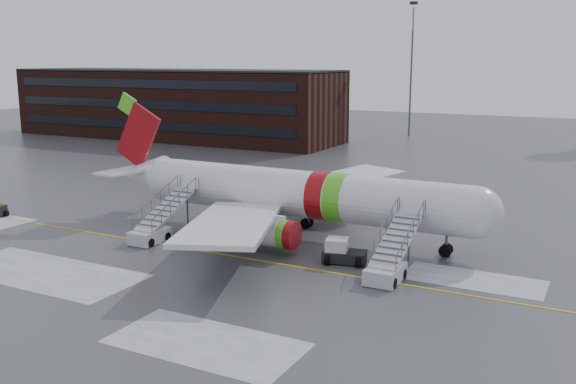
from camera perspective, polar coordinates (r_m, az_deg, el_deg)
The scene contains 7 objects.
ground at distance 49.84m, azimuth -7.52°, elevation -4.85°, with size 260.00×260.00×0.00m, color #494C4F.
airliner at distance 52.12m, azimuth 0.10°, elevation -0.13°, with size 35.03×32.97×11.18m.
airstair_fwd at distance 42.77m, azimuth 9.00°, elevation -6.22°, with size 2.05×7.70×3.48m.
airstair_aft at distance 51.98m, azimuth -11.69°, elevation -3.08°, with size 2.05×7.70×3.48m.
pushback_tug at distance 45.62m, azimuth 4.82°, elevation -5.35°, with size 3.33×2.79×1.74m.
terminal_building at distance 119.04m, azimuth -10.13°, elevation 7.75°, with size 62.00×16.11×12.30m.
light_mast_far_n at distance 122.24m, azimuth 10.93°, elevation 11.41°, with size 1.20×1.20×24.25m.
Camera 1 is at (27.79, -38.88, 14.17)m, focal length 40.00 mm.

